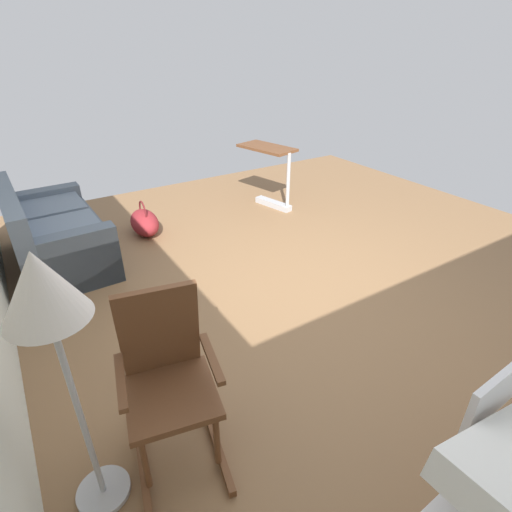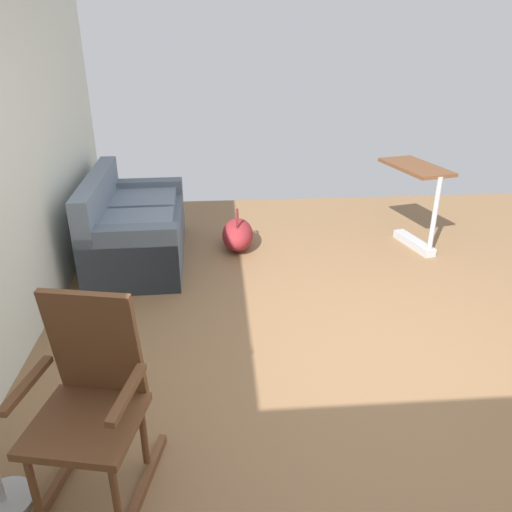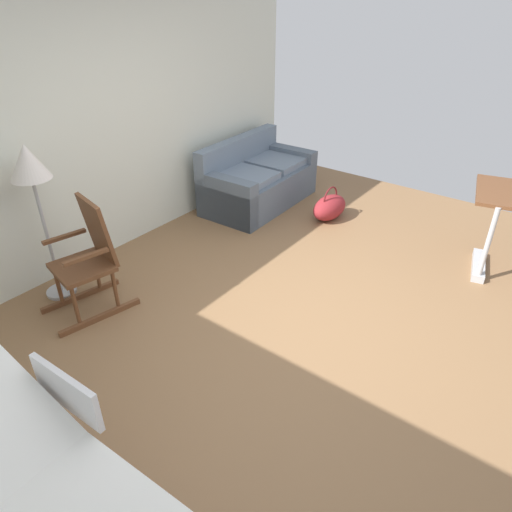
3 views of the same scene
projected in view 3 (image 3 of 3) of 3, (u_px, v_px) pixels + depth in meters
ground_plane at (284, 326)px, 4.08m from camera, size 7.46×7.46×0.00m
back_wall at (93, 129)px, 4.61m from camera, size 6.17×0.10×2.70m
couch at (257, 182)px, 6.17m from camera, size 1.63×0.90×0.85m
rocking_chair at (89, 259)px, 4.08m from camera, size 0.84×0.62×1.05m
floor_lamp at (31, 173)px, 3.88m from camera, size 0.34×0.34×1.48m
overbed_table at (491, 221)px, 4.66m from camera, size 0.88×0.58×0.84m
duffel_bag at (330, 207)px, 5.84m from camera, size 0.58×0.35×0.43m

